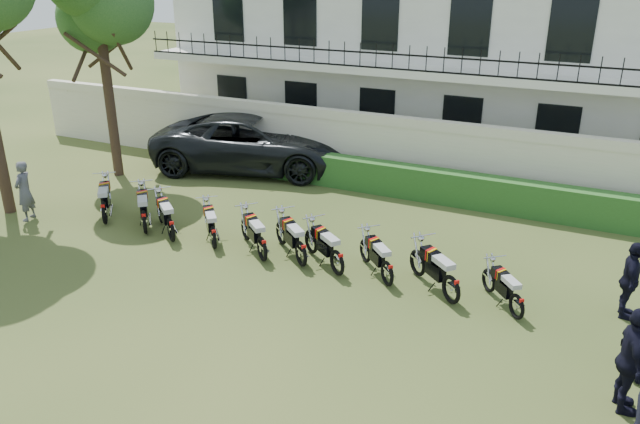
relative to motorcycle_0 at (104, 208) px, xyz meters
The scene contains 18 objects.
ground 6.47m from the motorcycle_0, 13.16° to the right, with size 100.00×100.00×0.00m, color #30431A.
perimeter_wall 9.08m from the motorcycle_0, 46.12° to the left, with size 30.00×0.35×2.30m.
hedge 9.27m from the motorcycle_0, 38.21° to the left, with size 18.00×0.60×1.00m, color #284C1B.
building 14.34m from the motorcycle_0, 63.31° to the left, with size 20.40×9.60×7.40m.
motorcycle_0 is the anchor object (origin of this frame).
motorcycle_1 1.43m from the motorcycle_0, ahead, with size 1.39×1.58×1.09m.
motorcycle_2 2.40m from the motorcycle_0, ahead, with size 1.59×1.37×1.09m.
motorcycle_3 3.64m from the motorcycle_0, ahead, with size 1.29×1.44×1.01m.
motorcycle_4 5.11m from the motorcycle_0, ahead, with size 1.53×1.35×1.06m.
motorcycle_5 6.09m from the motorcycle_0, ahead, with size 1.55×1.36×1.07m.
motorcycle_6 7.05m from the motorcycle_0, ahead, with size 1.61×1.23×1.06m.
motorcycle_7 8.28m from the motorcycle_0, ahead, with size 1.35×1.38×1.00m.
motorcycle_8 9.77m from the motorcycle_0, ahead, with size 1.56×1.41×1.09m.
motorcycle_9 11.14m from the motorcycle_0, ahead, with size 1.15×1.35×0.92m.
suv 6.19m from the motorcycle_0, 79.17° to the left, with size 3.15×6.83×1.90m, color black.
inspector 2.36m from the motorcycle_0, 164.02° to the right, with size 0.63×0.41×1.72m, color slate.
officer_2 13.37m from the motorcycle_0, ahead, with size 1.11×0.46×1.89m, color black.
officer_5 13.18m from the motorcycle_0, ahead, with size 0.98×0.41×1.67m, color black.
Camera 1 is at (5.98, -10.38, 6.88)m, focal length 35.00 mm.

